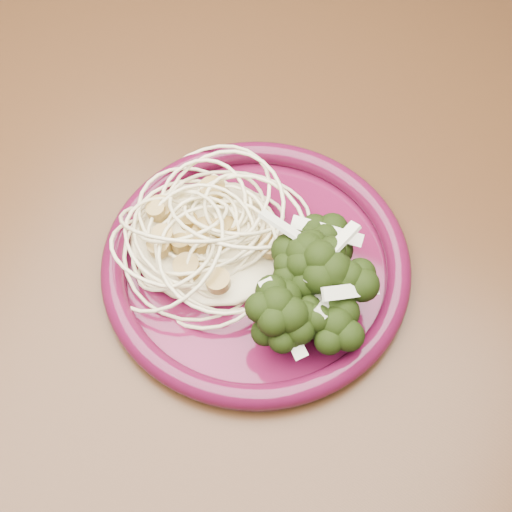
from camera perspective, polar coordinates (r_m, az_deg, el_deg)
name	(u,v)px	position (r m, az deg, el deg)	size (l,w,h in m)	color
dining_table	(213,258)	(0.71, -3.44, -0.20)	(1.20, 0.80, 0.75)	#472814
dinner_plate	(256,263)	(0.58, 0.00, -0.57)	(0.26, 0.26, 0.02)	#520D28
spaghetti_pile	(208,235)	(0.58, -3.87, 1.68)	(0.14, 0.12, 0.03)	beige
scallop_cluster	(205,211)	(0.55, -4.07, 3.61)	(0.11, 0.11, 0.04)	#A98942
broccoli_pile	(318,275)	(0.55, 4.99, -1.53)	(0.09, 0.14, 0.05)	black
onion_garnish	(321,254)	(0.53, 5.24, 0.18)	(0.06, 0.09, 0.05)	#F1EFCB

